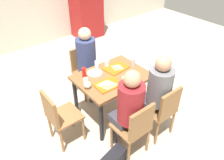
{
  "coord_description": "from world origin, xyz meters",
  "views": [
    {
      "loc": [
        -1.66,
        -2.07,
        2.55
      ],
      "look_at": [
        0.0,
        0.0,
        0.67
      ],
      "focal_mm": 35.51,
      "sensor_mm": 36.0,
      "label": 1
    }
  ],
  "objects_px": {
    "person_far_side": "(88,58)",
    "drink_fridge": "(86,0)",
    "chair_near_right": "(163,109)",
    "plastic_cup_c": "(86,82)",
    "plastic_cup_a": "(97,64)",
    "foil_bundle": "(87,85)",
    "chair_near_left": "(135,127)",
    "main_table": "(112,82)",
    "plastic_cup_d": "(107,64)",
    "tray_red_far": "(116,68)",
    "chair_far_side": "(84,68)",
    "person_in_brown_jacket": "(157,90)",
    "plastic_cup_b": "(129,83)",
    "paper_plate_center": "(95,73)",
    "condiment_bottle": "(84,73)",
    "tray_red_near": "(108,84)",
    "soda_can": "(133,62)",
    "person_in_red": "(128,106)",
    "chair_left_end": "(59,115)",
    "paper_plate_near_edge": "(130,78)",
    "pizza_slice_a": "(107,84)",
    "pizza_slice_b": "(117,67)"
  },
  "relations": [
    {
      "from": "plastic_cup_a",
      "to": "plastic_cup_c",
      "type": "height_order",
      "value": "same"
    },
    {
      "from": "person_in_brown_jacket",
      "to": "plastic_cup_c",
      "type": "relative_size",
      "value": 12.65
    },
    {
      "from": "person_in_red",
      "to": "soda_can",
      "type": "relative_size",
      "value": 10.37
    },
    {
      "from": "plastic_cup_d",
      "to": "pizza_slice_b",
      "type": "bearing_deg",
      "value": -59.01
    },
    {
      "from": "chair_near_left",
      "to": "chair_near_right",
      "type": "xyz_separation_m",
      "value": [
        0.51,
        0.0,
        0.0
      ]
    },
    {
      "from": "tray_red_near",
      "to": "soda_can",
      "type": "distance_m",
      "value": 0.64
    },
    {
      "from": "paper_plate_center",
      "to": "condiment_bottle",
      "type": "height_order",
      "value": "condiment_bottle"
    },
    {
      "from": "chair_left_end",
      "to": "person_in_red",
      "type": "distance_m",
      "value": 0.94
    },
    {
      "from": "chair_far_side",
      "to": "plastic_cup_d",
      "type": "bearing_deg",
      "value": -78.85
    },
    {
      "from": "person_in_brown_jacket",
      "to": "paper_plate_near_edge",
      "type": "relative_size",
      "value": 5.75
    },
    {
      "from": "tray_red_far",
      "to": "condiment_bottle",
      "type": "bearing_deg",
      "value": 169.17
    },
    {
      "from": "chair_near_left",
      "to": "plastic_cup_a",
      "type": "height_order",
      "value": "chair_near_left"
    },
    {
      "from": "tray_red_far",
      "to": "pizza_slice_b",
      "type": "height_order",
      "value": "pizza_slice_b"
    },
    {
      "from": "person_in_red",
      "to": "drink_fridge",
      "type": "relative_size",
      "value": 0.67
    },
    {
      "from": "paper_plate_near_edge",
      "to": "plastic_cup_c",
      "type": "height_order",
      "value": "plastic_cup_c"
    },
    {
      "from": "chair_left_end",
      "to": "condiment_bottle",
      "type": "height_order",
      "value": "condiment_bottle"
    },
    {
      "from": "paper_plate_near_edge",
      "to": "condiment_bottle",
      "type": "distance_m",
      "value": 0.66
    },
    {
      "from": "condiment_bottle",
      "to": "chair_near_left",
      "type": "bearing_deg",
      "value": -85.56
    },
    {
      "from": "chair_far_side",
      "to": "person_in_brown_jacket",
      "type": "bearing_deg",
      "value": -79.7
    },
    {
      "from": "plastic_cup_d",
      "to": "tray_red_far",
      "type": "bearing_deg",
      "value": -60.75
    },
    {
      "from": "person_far_side",
      "to": "soda_can",
      "type": "bearing_deg",
      "value": -54.71
    },
    {
      "from": "person_far_side",
      "to": "plastic_cup_b",
      "type": "xyz_separation_m",
      "value": [
        0.03,
        -0.97,
        0.04
      ]
    },
    {
      "from": "main_table",
      "to": "drink_fridge",
      "type": "relative_size",
      "value": 0.54
    },
    {
      "from": "plastic_cup_a",
      "to": "drink_fridge",
      "type": "relative_size",
      "value": 0.05
    },
    {
      "from": "chair_near_right",
      "to": "person_far_side",
      "type": "bearing_deg",
      "value": 100.3
    },
    {
      "from": "plastic_cup_c",
      "to": "foil_bundle",
      "type": "relative_size",
      "value": 1.0
    },
    {
      "from": "chair_far_side",
      "to": "chair_left_end",
      "type": "height_order",
      "value": "same"
    },
    {
      "from": "condiment_bottle",
      "to": "tray_red_near",
      "type": "bearing_deg",
      "value": -66.47
    },
    {
      "from": "soda_can",
      "to": "chair_near_right",
      "type": "bearing_deg",
      "value": -102.72
    },
    {
      "from": "chair_near_right",
      "to": "plastic_cup_c",
      "type": "xyz_separation_m",
      "value": [
        -0.67,
        0.84,
        0.29
      ]
    },
    {
      "from": "person_in_red",
      "to": "condiment_bottle",
      "type": "height_order",
      "value": "person_in_red"
    },
    {
      "from": "drink_fridge",
      "to": "person_far_side",
      "type": "bearing_deg",
      "value": -122.81
    },
    {
      "from": "plastic_cup_d",
      "to": "plastic_cup_b",
      "type": "bearing_deg",
      "value": -97.44
    },
    {
      "from": "person_far_side",
      "to": "paper_plate_center",
      "type": "relative_size",
      "value": 5.75
    },
    {
      "from": "plastic_cup_c",
      "to": "chair_far_side",
      "type": "bearing_deg",
      "value": 60.21
    },
    {
      "from": "person_far_side",
      "to": "drink_fridge",
      "type": "relative_size",
      "value": 0.67
    },
    {
      "from": "chair_left_end",
      "to": "soda_can",
      "type": "relative_size",
      "value": 7.0
    },
    {
      "from": "plastic_cup_a",
      "to": "foil_bundle",
      "type": "bearing_deg",
      "value": -139.27
    },
    {
      "from": "tray_red_near",
      "to": "plastic_cup_c",
      "type": "height_order",
      "value": "plastic_cup_c"
    },
    {
      "from": "chair_far_side",
      "to": "pizza_slice_a",
      "type": "xyz_separation_m",
      "value": [
        -0.2,
        -0.92,
        0.27
      ]
    },
    {
      "from": "soda_can",
      "to": "person_in_brown_jacket",
      "type": "bearing_deg",
      "value": -105.32
    },
    {
      "from": "foil_bundle",
      "to": "person_in_red",
      "type": "bearing_deg",
      "value": -73.75
    },
    {
      "from": "person_in_brown_jacket",
      "to": "condiment_bottle",
      "type": "height_order",
      "value": "person_in_brown_jacket"
    },
    {
      "from": "person_in_red",
      "to": "foil_bundle",
      "type": "height_order",
      "value": "person_in_red"
    },
    {
      "from": "tray_red_near",
      "to": "drink_fridge",
      "type": "distance_m",
      "value": 3.4
    },
    {
      "from": "main_table",
      "to": "foil_bundle",
      "type": "height_order",
      "value": "foil_bundle"
    },
    {
      "from": "chair_far_side",
      "to": "pizza_slice_a",
      "type": "distance_m",
      "value": 0.98
    },
    {
      "from": "tray_red_far",
      "to": "condiment_bottle",
      "type": "xyz_separation_m",
      "value": [
        -0.51,
        0.1,
        0.07
      ]
    },
    {
      "from": "plastic_cup_c",
      "to": "plastic_cup_a",
      "type": "bearing_deg",
      "value": 35.54
    },
    {
      "from": "plastic_cup_b",
      "to": "plastic_cup_c",
      "type": "distance_m",
      "value": 0.59
    }
  ]
}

